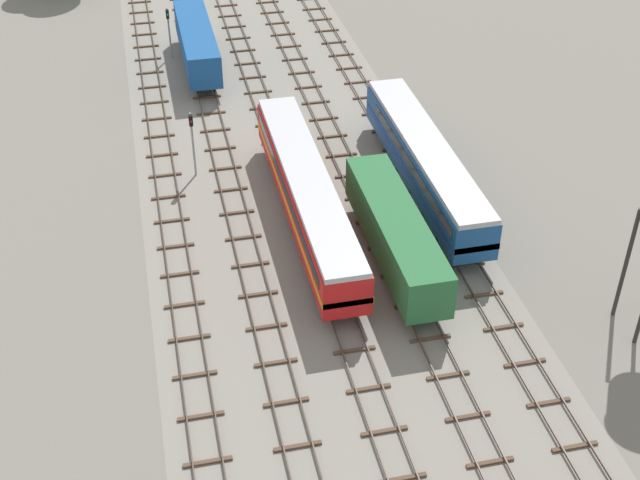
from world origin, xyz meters
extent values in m
plane|color=slate|center=(0.00, 56.00, 0.00)|extent=(480.00, 480.00, 0.00)
cube|color=gray|center=(0.00, 56.00, 0.00)|extent=(21.67, 176.00, 0.01)
cube|color=#47382D|center=(-9.55, 57.00, 0.22)|extent=(0.07, 126.00, 0.15)
cube|color=#47382D|center=(-8.12, 57.00, 0.22)|extent=(0.07, 126.00, 0.15)
cube|color=brown|center=(-8.84, 28.50, 0.07)|extent=(2.40, 0.22, 0.14)
cube|color=brown|center=(-8.84, 31.50, 0.07)|extent=(2.40, 0.22, 0.14)
cube|color=brown|center=(-8.84, 34.50, 0.07)|extent=(2.40, 0.22, 0.14)
cube|color=brown|center=(-8.84, 37.50, 0.07)|extent=(2.40, 0.22, 0.14)
cube|color=brown|center=(-8.84, 40.50, 0.07)|extent=(2.40, 0.22, 0.14)
cube|color=brown|center=(-8.84, 43.50, 0.07)|extent=(2.40, 0.22, 0.14)
cube|color=brown|center=(-8.84, 46.50, 0.07)|extent=(2.40, 0.22, 0.14)
cube|color=brown|center=(-8.84, 49.50, 0.07)|extent=(2.40, 0.22, 0.14)
cube|color=brown|center=(-8.84, 52.50, 0.07)|extent=(2.40, 0.22, 0.14)
cube|color=brown|center=(-8.84, 55.50, 0.07)|extent=(2.40, 0.22, 0.14)
cube|color=brown|center=(-8.84, 58.50, 0.07)|extent=(2.40, 0.22, 0.14)
cube|color=brown|center=(-8.84, 61.50, 0.07)|extent=(2.40, 0.22, 0.14)
cube|color=brown|center=(-8.84, 64.50, 0.07)|extent=(2.40, 0.22, 0.14)
cube|color=brown|center=(-8.84, 67.50, 0.07)|extent=(2.40, 0.22, 0.14)
cube|color=brown|center=(-8.84, 70.50, 0.07)|extent=(2.40, 0.22, 0.14)
cube|color=brown|center=(-8.84, 73.50, 0.07)|extent=(2.40, 0.22, 0.14)
cube|color=brown|center=(-8.84, 76.50, 0.07)|extent=(2.40, 0.22, 0.14)
cube|color=brown|center=(-8.84, 79.50, 0.07)|extent=(2.40, 0.22, 0.14)
cube|color=brown|center=(-8.84, 82.50, 0.07)|extent=(2.40, 0.22, 0.14)
cube|color=brown|center=(-8.84, 85.50, 0.07)|extent=(2.40, 0.22, 0.14)
cube|color=brown|center=(-8.84, 88.50, 0.07)|extent=(2.40, 0.22, 0.14)
cube|color=brown|center=(-8.84, 91.50, 0.07)|extent=(2.40, 0.22, 0.14)
cube|color=#47382D|center=(-5.14, 57.00, 0.22)|extent=(0.07, 126.00, 0.15)
cube|color=#47382D|center=(-3.70, 57.00, 0.22)|extent=(0.07, 126.00, 0.15)
cube|color=brown|center=(-4.42, 28.50, 0.07)|extent=(2.40, 0.22, 0.14)
cube|color=brown|center=(-4.42, 31.50, 0.07)|extent=(2.40, 0.22, 0.14)
cube|color=brown|center=(-4.42, 34.50, 0.07)|extent=(2.40, 0.22, 0.14)
cube|color=brown|center=(-4.42, 37.50, 0.07)|extent=(2.40, 0.22, 0.14)
cube|color=brown|center=(-4.42, 40.50, 0.07)|extent=(2.40, 0.22, 0.14)
cube|color=brown|center=(-4.42, 43.50, 0.07)|extent=(2.40, 0.22, 0.14)
cube|color=brown|center=(-4.42, 46.50, 0.07)|extent=(2.40, 0.22, 0.14)
cube|color=brown|center=(-4.42, 49.50, 0.07)|extent=(2.40, 0.22, 0.14)
cube|color=brown|center=(-4.42, 52.50, 0.07)|extent=(2.40, 0.22, 0.14)
cube|color=brown|center=(-4.42, 55.50, 0.07)|extent=(2.40, 0.22, 0.14)
cube|color=brown|center=(-4.42, 58.50, 0.07)|extent=(2.40, 0.22, 0.14)
cube|color=brown|center=(-4.42, 61.50, 0.07)|extent=(2.40, 0.22, 0.14)
cube|color=brown|center=(-4.42, 64.50, 0.07)|extent=(2.40, 0.22, 0.14)
cube|color=brown|center=(-4.42, 67.50, 0.07)|extent=(2.40, 0.22, 0.14)
cube|color=brown|center=(-4.42, 70.50, 0.07)|extent=(2.40, 0.22, 0.14)
cube|color=brown|center=(-4.42, 73.50, 0.07)|extent=(2.40, 0.22, 0.14)
cube|color=brown|center=(-4.42, 76.50, 0.07)|extent=(2.40, 0.22, 0.14)
cube|color=brown|center=(-4.42, 79.50, 0.07)|extent=(2.40, 0.22, 0.14)
cube|color=brown|center=(-4.42, 82.50, 0.07)|extent=(2.40, 0.22, 0.14)
cube|color=brown|center=(-4.42, 85.50, 0.07)|extent=(2.40, 0.22, 0.14)
cube|color=brown|center=(-4.42, 88.50, 0.07)|extent=(2.40, 0.22, 0.14)
cube|color=#47382D|center=(-0.72, 57.00, 0.22)|extent=(0.07, 126.00, 0.15)
cube|color=#47382D|center=(0.72, 57.00, 0.22)|extent=(0.07, 126.00, 0.15)
cube|color=brown|center=(0.00, 25.50, 0.07)|extent=(2.40, 0.22, 0.14)
cube|color=brown|center=(0.00, 28.50, 0.07)|extent=(2.40, 0.22, 0.14)
cube|color=brown|center=(0.00, 31.50, 0.07)|extent=(2.40, 0.22, 0.14)
cube|color=brown|center=(0.00, 34.50, 0.07)|extent=(2.40, 0.22, 0.14)
cube|color=brown|center=(0.00, 37.50, 0.07)|extent=(2.40, 0.22, 0.14)
cube|color=brown|center=(0.00, 40.50, 0.07)|extent=(2.40, 0.22, 0.14)
cube|color=brown|center=(0.00, 43.50, 0.07)|extent=(2.40, 0.22, 0.14)
cube|color=brown|center=(0.00, 46.50, 0.07)|extent=(2.40, 0.22, 0.14)
cube|color=brown|center=(0.00, 49.50, 0.07)|extent=(2.40, 0.22, 0.14)
cube|color=brown|center=(0.00, 52.50, 0.07)|extent=(2.40, 0.22, 0.14)
cube|color=brown|center=(0.00, 55.50, 0.07)|extent=(2.40, 0.22, 0.14)
cube|color=brown|center=(0.00, 58.50, 0.07)|extent=(2.40, 0.22, 0.14)
cube|color=brown|center=(0.00, 61.50, 0.07)|extent=(2.40, 0.22, 0.14)
cube|color=brown|center=(0.00, 64.50, 0.07)|extent=(2.40, 0.22, 0.14)
cube|color=brown|center=(0.00, 67.50, 0.07)|extent=(2.40, 0.22, 0.14)
cube|color=brown|center=(0.00, 70.50, 0.07)|extent=(2.40, 0.22, 0.14)
cube|color=brown|center=(0.00, 73.50, 0.07)|extent=(2.40, 0.22, 0.14)
cube|color=brown|center=(0.00, 76.50, 0.07)|extent=(2.40, 0.22, 0.14)
cube|color=brown|center=(0.00, 79.50, 0.07)|extent=(2.40, 0.22, 0.14)
cube|color=brown|center=(0.00, 82.50, 0.07)|extent=(2.40, 0.22, 0.14)
cube|color=brown|center=(0.00, 85.50, 0.07)|extent=(2.40, 0.22, 0.14)
cube|color=brown|center=(0.00, 88.50, 0.07)|extent=(2.40, 0.22, 0.14)
cube|color=#47382D|center=(3.70, 57.00, 0.22)|extent=(0.07, 126.00, 0.15)
cube|color=#47382D|center=(5.14, 57.00, 0.22)|extent=(0.07, 126.00, 0.15)
cube|color=brown|center=(4.42, 25.50, 0.07)|extent=(2.40, 0.22, 0.14)
cube|color=brown|center=(4.42, 28.50, 0.07)|extent=(2.40, 0.22, 0.14)
cube|color=brown|center=(4.42, 31.50, 0.07)|extent=(2.40, 0.22, 0.14)
cube|color=brown|center=(4.42, 34.50, 0.07)|extent=(2.40, 0.22, 0.14)
cube|color=brown|center=(4.42, 37.50, 0.07)|extent=(2.40, 0.22, 0.14)
cube|color=brown|center=(4.42, 40.50, 0.07)|extent=(2.40, 0.22, 0.14)
cube|color=brown|center=(4.42, 43.50, 0.07)|extent=(2.40, 0.22, 0.14)
cube|color=brown|center=(4.42, 46.50, 0.07)|extent=(2.40, 0.22, 0.14)
cube|color=brown|center=(4.42, 49.50, 0.07)|extent=(2.40, 0.22, 0.14)
cube|color=brown|center=(4.42, 52.50, 0.07)|extent=(2.40, 0.22, 0.14)
cube|color=brown|center=(4.42, 55.50, 0.07)|extent=(2.40, 0.22, 0.14)
cube|color=brown|center=(4.42, 58.50, 0.07)|extent=(2.40, 0.22, 0.14)
cube|color=brown|center=(4.42, 61.50, 0.07)|extent=(2.40, 0.22, 0.14)
cube|color=brown|center=(4.42, 64.50, 0.07)|extent=(2.40, 0.22, 0.14)
cube|color=brown|center=(4.42, 67.50, 0.07)|extent=(2.40, 0.22, 0.14)
cube|color=brown|center=(4.42, 70.50, 0.07)|extent=(2.40, 0.22, 0.14)
cube|color=brown|center=(4.42, 73.50, 0.07)|extent=(2.40, 0.22, 0.14)
cube|color=brown|center=(4.42, 76.50, 0.07)|extent=(2.40, 0.22, 0.14)
cube|color=brown|center=(4.42, 79.50, 0.07)|extent=(2.40, 0.22, 0.14)
cube|color=brown|center=(4.42, 82.50, 0.07)|extent=(2.40, 0.22, 0.14)
cube|color=brown|center=(4.42, 85.50, 0.07)|extent=(2.40, 0.22, 0.14)
cube|color=brown|center=(4.42, 88.50, 0.07)|extent=(2.40, 0.22, 0.14)
cube|color=#47382D|center=(8.12, 57.00, 0.22)|extent=(0.07, 126.00, 0.15)
cube|color=#47382D|center=(9.55, 57.00, 0.22)|extent=(0.07, 126.00, 0.15)
cube|color=brown|center=(8.84, 25.50, 0.07)|extent=(2.40, 0.22, 0.14)
cube|color=brown|center=(8.84, 28.50, 0.07)|extent=(2.40, 0.22, 0.14)
cube|color=brown|center=(8.84, 31.50, 0.07)|extent=(2.40, 0.22, 0.14)
cube|color=brown|center=(8.84, 34.50, 0.07)|extent=(2.40, 0.22, 0.14)
cube|color=brown|center=(8.84, 37.50, 0.07)|extent=(2.40, 0.22, 0.14)
cube|color=brown|center=(8.84, 40.50, 0.07)|extent=(2.40, 0.22, 0.14)
cube|color=brown|center=(8.84, 43.50, 0.07)|extent=(2.40, 0.22, 0.14)
cube|color=brown|center=(8.84, 46.50, 0.07)|extent=(2.40, 0.22, 0.14)
cube|color=brown|center=(8.84, 49.50, 0.07)|extent=(2.40, 0.22, 0.14)
cube|color=brown|center=(8.84, 52.50, 0.07)|extent=(2.40, 0.22, 0.14)
cube|color=brown|center=(8.84, 55.50, 0.07)|extent=(2.40, 0.22, 0.14)
cube|color=brown|center=(8.84, 58.50, 0.07)|extent=(2.40, 0.22, 0.14)
cube|color=brown|center=(8.84, 61.50, 0.07)|extent=(2.40, 0.22, 0.14)
cube|color=brown|center=(8.84, 64.50, 0.07)|extent=(2.40, 0.22, 0.14)
cube|color=brown|center=(8.84, 67.50, 0.07)|extent=(2.40, 0.22, 0.14)
cube|color=brown|center=(8.84, 70.50, 0.07)|extent=(2.40, 0.22, 0.14)
cube|color=brown|center=(8.84, 73.50, 0.07)|extent=(2.40, 0.22, 0.14)
cube|color=brown|center=(8.84, 76.50, 0.07)|extent=(2.40, 0.22, 0.14)
cube|color=brown|center=(8.84, 79.50, 0.07)|extent=(2.40, 0.22, 0.14)
cube|color=brown|center=(8.84, 82.50, 0.07)|extent=(2.40, 0.22, 0.14)
cube|color=brown|center=(8.84, 85.50, 0.07)|extent=(2.40, 0.22, 0.14)
cube|color=#286638|center=(4.42, 41.71, 2.49)|extent=(2.80, 14.00, 2.80)
cube|color=black|center=(5.85, 41.71, 2.35)|extent=(0.08, 2.80, 2.24)
cylinder|color=black|center=(3.70, 45.57, 0.69)|extent=(0.13, 0.80, 0.80)
cylinder|color=black|center=(5.14, 45.57, 0.69)|extent=(0.13, 0.80, 0.80)
cylinder|color=black|center=(3.70, 47.37, 0.69)|extent=(0.13, 0.80, 0.80)
cylinder|color=black|center=(5.14, 47.37, 0.69)|extent=(0.13, 0.80, 0.80)
cube|color=black|center=(4.42, 46.47, 0.69)|extent=(1.68, 2.20, 0.24)
cylinder|color=black|center=(3.70, 36.05, 0.69)|extent=(0.13, 0.80, 0.80)
cylinder|color=black|center=(5.14, 36.05, 0.69)|extent=(0.13, 0.80, 0.80)
cylinder|color=black|center=(3.70, 37.85, 0.69)|extent=(0.13, 0.80, 0.80)
cylinder|color=black|center=(5.14, 37.85, 0.69)|extent=(0.13, 0.80, 0.80)
cube|color=black|center=(4.42, 36.95, 0.69)|extent=(1.68, 2.20, 0.24)
cube|color=red|center=(0.00, 47.04, 2.43)|extent=(2.90, 22.00, 2.60)
cube|color=orange|center=(0.00, 47.04, 2.17)|extent=(2.96, 22.00, 0.40)
cube|color=black|center=(0.00, 47.04, 3.08)|extent=(2.96, 20.24, 0.70)
cube|color=#B7B7BC|center=(0.00, 47.04, 3.91)|extent=(2.67, 22.00, 0.36)
cylinder|color=black|center=(-0.72, 54.50, 0.71)|extent=(0.13, 0.84, 0.84)
cylinder|color=black|center=(0.72, 54.50, 0.71)|extent=(0.13, 0.84, 0.84)
cylinder|color=black|center=(-0.72, 56.30, 0.71)|extent=(0.13, 0.84, 0.84)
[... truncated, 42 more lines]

